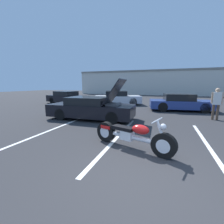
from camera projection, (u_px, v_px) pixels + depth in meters
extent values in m
plane|color=#2D2D30|center=(145.00, 184.00, 2.78)|extent=(80.00, 80.00, 0.00)
cube|color=white|center=(53.00, 129.00, 6.23)|extent=(0.12, 5.17, 0.01)
cube|color=white|center=(118.00, 137.00, 5.30)|extent=(0.12, 5.17, 0.01)
cube|color=white|center=(209.00, 148.00, 4.37)|extent=(0.12, 5.17, 0.01)
cube|color=beige|center=(165.00, 83.00, 27.12)|extent=(32.00, 4.00, 4.40)
cube|color=gray|center=(166.00, 71.00, 26.75)|extent=(32.00, 4.20, 0.30)
cylinder|color=black|center=(164.00, 145.00, 3.74)|extent=(0.66, 0.34, 0.64)
cylinder|color=black|center=(106.00, 132.00, 4.84)|extent=(0.66, 0.34, 0.64)
cylinder|color=silver|center=(164.00, 145.00, 3.74)|extent=(0.39, 0.27, 0.35)
cylinder|color=silver|center=(106.00, 132.00, 4.84)|extent=(0.39, 0.27, 0.35)
cylinder|color=silver|center=(131.00, 137.00, 4.29)|extent=(1.55, 0.58, 0.12)
cube|color=silver|center=(127.00, 135.00, 4.36)|extent=(0.41, 0.34, 0.28)
ellipsoid|color=red|center=(140.00, 129.00, 4.07)|extent=(0.56, 0.42, 0.26)
cube|color=black|center=(123.00, 128.00, 4.41)|extent=(0.71, 0.44, 0.10)
cube|color=red|center=(107.00, 127.00, 4.78)|extent=(0.40, 0.31, 0.10)
cylinder|color=silver|center=(161.00, 132.00, 3.74)|extent=(0.31, 0.16, 0.63)
cylinder|color=silver|center=(157.00, 120.00, 3.75)|extent=(0.24, 0.68, 0.04)
sphere|color=silver|center=(163.00, 127.00, 3.68)|extent=(0.16, 0.16, 0.16)
cylinder|color=silver|center=(121.00, 135.00, 4.63)|extent=(1.19, 0.45, 0.09)
cube|color=black|center=(91.00, 110.00, 8.02)|extent=(4.58, 1.88, 0.63)
cube|color=black|center=(88.00, 101.00, 7.99)|extent=(2.09, 1.61, 0.38)
cylinder|color=black|center=(112.00, 118.00, 6.95)|extent=(0.61, 0.24, 0.60)
cylinder|color=black|center=(120.00, 112.00, 8.34)|extent=(0.61, 0.24, 0.60)
cylinder|color=black|center=(61.00, 114.00, 7.77)|extent=(0.61, 0.24, 0.60)
cylinder|color=black|center=(76.00, 110.00, 9.16)|extent=(0.61, 0.24, 0.60)
cube|color=black|center=(114.00, 92.00, 7.47)|extent=(1.00, 1.60, 1.32)
cube|color=#4C4C51|center=(114.00, 106.00, 7.61)|extent=(0.64, 0.96, 0.28)
cube|color=silver|center=(118.00, 99.00, 13.89)|extent=(4.55, 3.28, 0.63)
cube|color=black|center=(116.00, 93.00, 13.79)|extent=(2.36, 2.26, 0.44)
cylinder|color=black|center=(133.00, 102.00, 13.15)|extent=(0.71, 0.46, 0.68)
cylinder|color=black|center=(130.00, 100.00, 14.79)|extent=(0.71, 0.46, 0.68)
cylinder|color=black|center=(104.00, 102.00, 13.06)|extent=(0.71, 0.46, 0.68)
cylinder|color=black|center=(104.00, 100.00, 14.69)|extent=(0.71, 0.46, 0.68)
cube|color=black|center=(67.00, 99.00, 14.70)|extent=(4.46, 2.55, 0.62)
cube|color=black|center=(66.00, 93.00, 14.69)|extent=(2.16, 1.92, 0.41)
cylinder|color=black|center=(71.00, 102.00, 13.42)|extent=(0.65, 0.34, 0.62)
cylinder|color=black|center=(83.00, 100.00, 14.72)|extent=(0.65, 0.34, 0.62)
cylinder|color=black|center=(52.00, 100.00, 14.74)|extent=(0.65, 0.34, 0.62)
cylinder|color=black|center=(64.00, 99.00, 16.04)|extent=(0.65, 0.34, 0.62)
cube|color=navy|center=(180.00, 104.00, 10.67)|extent=(4.44, 2.44, 0.55)
cube|color=black|center=(178.00, 97.00, 10.61)|extent=(2.12, 1.91, 0.46)
cylinder|color=black|center=(205.00, 108.00, 9.67)|extent=(0.68, 0.32, 0.65)
cylinder|color=black|center=(196.00, 105.00, 11.23)|extent=(0.68, 0.32, 0.65)
cylinder|color=black|center=(163.00, 107.00, 10.16)|extent=(0.68, 0.32, 0.65)
cylinder|color=black|center=(160.00, 104.00, 11.72)|extent=(0.68, 0.32, 0.65)
cylinder|color=brown|center=(213.00, 112.00, 7.84)|extent=(0.12, 0.12, 0.80)
cylinder|color=brown|center=(217.00, 112.00, 7.78)|extent=(0.12, 0.12, 0.80)
cube|color=white|center=(217.00, 99.00, 7.68)|extent=(0.36, 0.20, 0.64)
cylinder|color=tan|center=(212.00, 98.00, 7.75)|extent=(0.08, 0.08, 0.57)
cylinder|color=tan|center=(222.00, 98.00, 7.60)|extent=(0.08, 0.08, 0.57)
sphere|color=tan|center=(218.00, 90.00, 7.60)|extent=(0.22, 0.22, 0.22)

